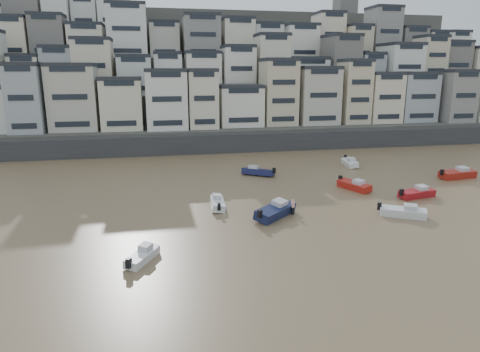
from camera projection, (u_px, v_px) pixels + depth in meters
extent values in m
cube|color=#38383A|center=(241.00, 142.00, 82.12)|extent=(140.00, 3.00, 3.50)
cube|color=#4C4C47|center=(257.00, 135.00, 89.68)|extent=(140.00, 14.00, 4.00)
cube|color=#4C4C47|center=(245.00, 115.00, 100.37)|extent=(140.00, 14.00, 10.00)
cube|color=#4C4C47|center=(236.00, 95.00, 110.81)|extent=(140.00, 14.00, 18.00)
cube|color=#4C4C47|center=(228.00, 78.00, 121.25)|extent=(140.00, 16.00, 26.00)
cube|color=#4C4C47|center=(220.00, 68.00, 133.84)|extent=(140.00, 18.00, 32.00)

